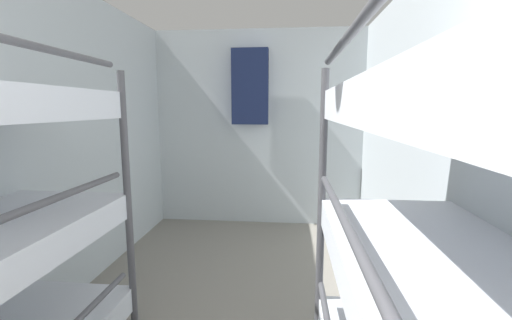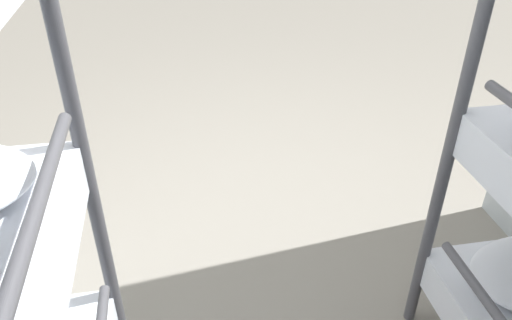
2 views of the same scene
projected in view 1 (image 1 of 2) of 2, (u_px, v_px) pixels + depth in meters
The scene contains 5 objects.
wall_left at pixel (15, 150), 2.14m from camera, with size 0.06×4.78×2.43m.
wall_right at pixel (459, 156), 1.88m from camera, with size 0.06×4.78×2.43m.
wall_back at pixel (259, 129), 4.33m from camera, with size 2.70×0.06×2.43m.
bunk_stack_right_near at pixel (468, 303), 1.02m from camera, with size 0.73×1.76×1.73m.
hanging_coat at pixel (250, 87), 4.12m from camera, with size 0.44×0.12×0.90m.
Camera 1 is at (0.39, 0.36, 1.48)m, focal length 24.00 mm.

